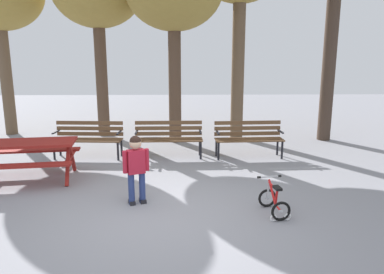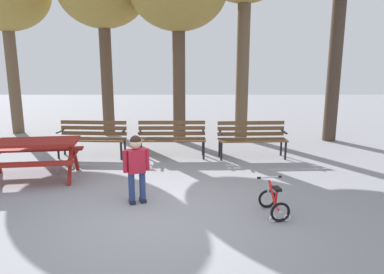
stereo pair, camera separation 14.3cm
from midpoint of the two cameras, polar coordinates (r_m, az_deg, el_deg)
name	(u,v)px [view 1 (the left image)]	position (r m, az deg, el deg)	size (l,w,h in m)	color
ground	(158,216)	(5.71, -6.03, -12.03)	(36.00, 36.00, 0.00)	gray
picnic_table	(27,150)	(7.75, -24.73, -1.91)	(1.96, 1.57, 0.79)	maroon
park_bench_far_left	(89,136)	(9.04, -16.18, 0.12)	(1.63, 0.56, 0.85)	brown
park_bench_left	(169,136)	(8.74, -4.12, 0.17)	(1.61, 0.48, 0.85)	brown
park_bench_right	(248,136)	(8.81, 8.29, 0.17)	(1.62, 0.54, 0.85)	brown
child_standing	(136,164)	(5.97, -9.35, -4.14)	(0.41, 0.25, 1.13)	navy
kids_bicycle	(274,201)	(5.78, 11.91, -9.74)	(0.44, 0.60, 0.54)	black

